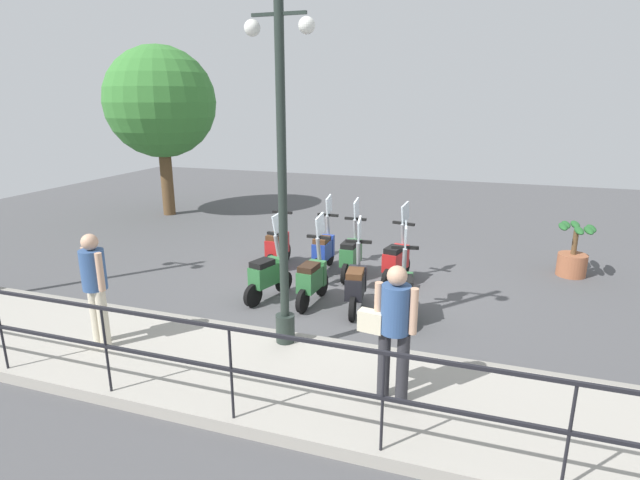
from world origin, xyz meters
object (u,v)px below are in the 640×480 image
object	(u,v)px
tree_large	(160,103)
potted_palm	(573,254)
pedestrian_distant	(95,281)
scooter_near_2	(312,277)
pedestrian_with_bag	(393,323)
scooter_far_2	(324,249)
scooter_near_3	(268,273)
scooter_far_1	(351,254)
scooter_near_0	(404,291)
scooter_far_0	(396,259)
scooter_far_3	(278,245)
scooter_near_1	(356,283)
lamp_post_near	(283,197)

from	to	relation	value
tree_large	potted_palm	bearing A→B (deg)	-101.15
pedestrian_distant	potted_palm	size ratio (longest dim) A/B	1.50
potted_palm	scooter_near_2	size ratio (longest dim) A/B	0.69
pedestrian_with_bag	scooter_far_2	xyz separation A→B (m)	(4.29, 2.20, -0.60)
scooter_near_3	scooter_far_1	xyz separation A→B (m)	(1.58, -1.08, 0.00)
pedestrian_with_bag	scooter_near_0	world-z (taller)	pedestrian_with_bag
scooter_far_0	scooter_far_2	bearing A→B (deg)	94.99
tree_large	scooter_near_2	distance (m)	8.78
tree_large	scooter_far_3	distance (m)	6.89
pedestrian_with_bag	scooter_near_1	size ratio (longest dim) A/B	1.03
scooter_far_1	scooter_far_3	world-z (taller)	same
scooter_far_3	scooter_far_1	bearing A→B (deg)	-93.68
scooter_near_1	scooter_near_3	world-z (taller)	same
potted_palm	scooter_far_0	world-z (taller)	scooter_far_0
scooter_near_1	scooter_far_3	xyz separation A→B (m)	(1.66, 2.12, 0.00)
scooter_far_0	scooter_far_3	world-z (taller)	same
pedestrian_with_bag	pedestrian_distant	size ratio (longest dim) A/B	1.00
scooter_far_1	scooter_near_1	bearing A→B (deg)	-161.65
tree_large	scooter_near_3	size ratio (longest dim) A/B	3.21
scooter_near_2	scooter_near_3	distance (m)	0.81
lamp_post_near	scooter_far_3	world-z (taller)	lamp_post_near
pedestrian_distant	scooter_far_0	bearing A→B (deg)	162.66
pedestrian_distant	scooter_far_1	bearing A→B (deg)	171.57
tree_large	potted_palm	size ratio (longest dim) A/B	4.66
pedestrian_with_bag	lamp_post_near	bearing A→B (deg)	70.22
tree_large	scooter_near_1	bearing A→B (deg)	-125.61
tree_large	scooter_near_1	size ratio (longest dim) A/B	3.21
lamp_post_near	scooter_near_1	xyz separation A→B (m)	(1.68, -0.58, -1.73)
scooter_near_1	scooter_far_2	size ratio (longest dim) A/B	1.00
potted_palm	scooter_near_1	xyz separation A→B (m)	(-3.05, 3.68, 0.04)
scooter_near_1	scooter_near_2	world-z (taller)	same
pedestrian_with_bag	scooter_near_1	xyz separation A→B (m)	(2.57, 1.08, -0.60)
tree_large	scooter_far_0	distance (m)	9.00
scooter_near_1	scooter_far_3	world-z (taller)	same
scooter_far_0	pedestrian_with_bag	bearing A→B (deg)	-157.65
lamp_post_near	scooter_near_1	size ratio (longest dim) A/B	3.00
tree_large	scooter_far_3	size ratio (longest dim) A/B	3.21
lamp_post_near	scooter_far_1	size ratio (longest dim) A/B	3.00
scooter_near_0	scooter_far_0	distance (m)	1.65
pedestrian_distant	potted_palm	bearing A→B (deg)	152.53
pedestrian_distant	scooter_far_0	xyz separation A→B (m)	(4.07, -3.37, -0.60)
scooter_near_3	scooter_far_3	distance (m)	1.75
pedestrian_distant	scooter_far_2	bearing A→B (deg)	179.11
scooter_near_3	scooter_far_2	bearing A→B (deg)	1.82
scooter_near_0	scooter_far_3	size ratio (longest dim) A/B	1.00
scooter_near_3	pedestrian_with_bag	bearing A→B (deg)	-117.04
scooter_far_1	scooter_far_3	bearing A→B (deg)	87.38
tree_large	scooter_far_1	size ratio (longest dim) A/B	3.21
potted_palm	scooter_near_0	distance (m)	4.27
pedestrian_distant	scooter_near_2	world-z (taller)	pedestrian_distant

